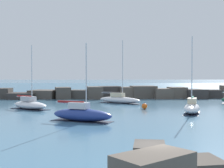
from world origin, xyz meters
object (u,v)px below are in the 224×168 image
(sailboat_moored_2, at_px, (30,104))
(mooring_buoy_orange_near, at_px, (145,106))
(sailboat_moored_1, at_px, (82,114))
(sailboat_moored_3, at_px, (192,107))
(sailboat_moored_0, at_px, (119,99))

(sailboat_moored_2, height_order, mooring_buoy_orange_near, sailboat_moored_2)
(sailboat_moored_1, xyz_separation_m, sailboat_moored_3, (13.05, 6.13, -0.01))
(sailboat_moored_0, relative_size, mooring_buoy_orange_near, 10.66)
(sailboat_moored_0, distance_m, mooring_buoy_orange_near, 9.62)
(sailboat_moored_2, bearing_deg, sailboat_moored_1, -54.98)
(sailboat_moored_2, relative_size, sailboat_moored_3, 0.94)
(sailboat_moored_0, xyz_separation_m, sailboat_moored_3, (8.23, -14.01, 0.06))
(sailboat_moored_0, bearing_deg, sailboat_moored_1, -103.44)
(sailboat_moored_1, distance_m, mooring_buoy_orange_near, 13.54)
(mooring_buoy_orange_near, bearing_deg, sailboat_moored_2, 178.67)
(sailboat_moored_1, height_order, mooring_buoy_orange_near, sailboat_moored_1)
(sailboat_moored_0, relative_size, sailboat_moored_2, 1.20)
(sailboat_moored_1, height_order, sailboat_moored_3, sailboat_moored_3)
(sailboat_moored_2, relative_size, mooring_buoy_orange_near, 8.91)
(sailboat_moored_2, bearing_deg, sailboat_moored_3, -14.03)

